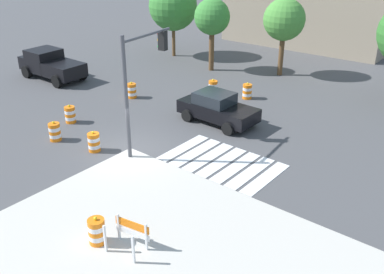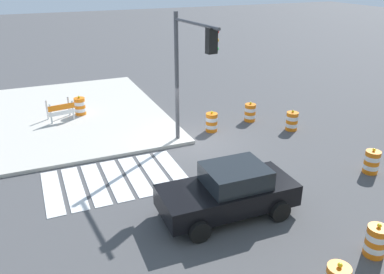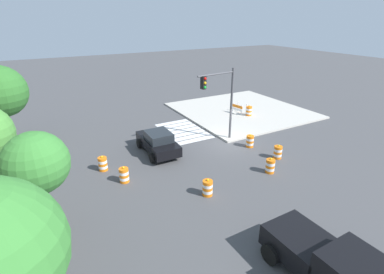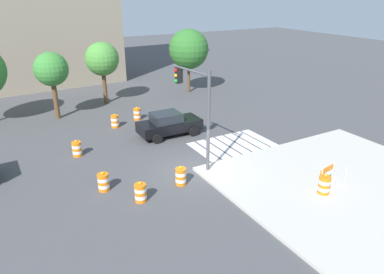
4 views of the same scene
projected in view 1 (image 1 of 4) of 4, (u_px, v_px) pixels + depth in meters
The scene contains 16 objects.
ground_plane at pixel (131, 151), 20.95m from camera, with size 120.00×120.00×0.00m, color #474749.
crosswalk_stripes at pixel (222, 162), 19.93m from camera, with size 5.10×3.20×0.02m.
sports_car at pixel (217, 108), 23.67m from camera, with size 4.33×2.20×1.63m.
pickup_truck at pixel (50, 64), 30.54m from camera, with size 5.18×2.42×1.92m.
traffic_barrel_near_corner at pixel (247, 91), 27.09m from camera, with size 0.56×0.56×1.02m.
traffic_barrel_crosswalk_end at pixel (70, 115), 23.77m from camera, with size 0.56×0.56×1.02m.
traffic_barrel_median_near at pixel (94, 142), 20.75m from camera, with size 0.56×0.56×1.02m.
traffic_barrel_median_far at pixel (213, 88), 27.70m from camera, with size 0.56×0.56×1.02m.
traffic_barrel_far_curb at pixel (132, 91), 27.21m from camera, with size 0.56×0.56×1.02m.
traffic_barrel_lane_center at pixel (55, 132), 21.79m from camera, with size 0.56×0.56×1.02m.
traffic_barrel_on_sidewalk at pixel (97, 231), 14.47m from camera, with size 0.56×0.56×1.02m.
construction_barricade at pixel (129, 232), 14.23m from camera, with size 1.35×0.97×1.00m.
traffic_light_pole at pixel (142, 70), 19.37m from camera, with size 0.67×3.28×5.50m.
street_tree_streetside_near at pixel (284, 20), 29.92m from camera, with size 2.84×2.84×5.30m.
street_tree_streetside_mid at pixel (212, 18), 31.00m from camera, with size 2.52×2.52×5.11m.
street_tree_streetside_far at pixel (173, 6), 34.51m from camera, with size 3.78×3.78×5.83m.
Camera 1 is at (13.97, -12.65, 9.62)m, focal length 41.55 mm.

